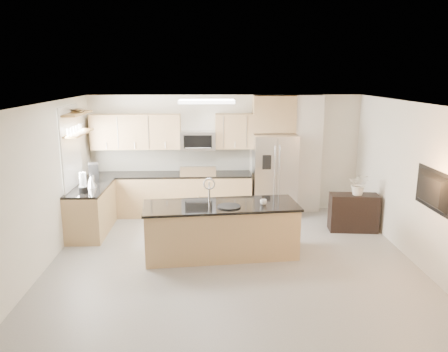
{
  "coord_description": "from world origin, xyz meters",
  "views": [
    {
      "loc": [
        -0.39,
        -6.38,
        3.05
      ],
      "look_at": [
        -0.1,
        1.3,
        1.24
      ],
      "focal_mm": 35.0,
      "sensor_mm": 36.0,
      "label": 1
    }
  ],
  "objects_px": {
    "platter": "(229,206)",
    "bowl": "(78,110)",
    "microwave": "(198,141)",
    "credenza": "(353,213)",
    "kettle": "(91,181)",
    "television": "(428,190)",
    "coffee_maker": "(94,173)",
    "blender": "(83,184)",
    "island": "(221,229)",
    "flower_vase": "(359,179)",
    "range": "(199,193)",
    "cup": "(263,202)",
    "refrigerator": "(274,175)"
  },
  "relations": [
    {
      "from": "refrigerator",
      "to": "cup",
      "type": "relative_size",
      "value": 15.39
    },
    {
      "from": "kettle",
      "to": "television",
      "type": "bearing_deg",
      "value": -19.88
    },
    {
      "from": "cup",
      "to": "blender",
      "type": "xyz_separation_m",
      "value": [
        -3.21,
        0.81,
        0.14
      ]
    },
    {
      "from": "range",
      "to": "refrigerator",
      "type": "relative_size",
      "value": 0.64
    },
    {
      "from": "microwave",
      "to": "cup",
      "type": "distance_m",
      "value": 2.77
    },
    {
      "from": "refrigerator",
      "to": "flower_vase",
      "type": "distance_m",
      "value": 1.89
    },
    {
      "from": "range",
      "to": "island",
      "type": "bearing_deg",
      "value": -79.35
    },
    {
      "from": "range",
      "to": "refrigerator",
      "type": "xyz_separation_m",
      "value": [
        1.66,
        -0.05,
        0.42
      ]
    },
    {
      "from": "coffee_maker",
      "to": "credenza",
      "type": "bearing_deg",
      "value": -5.94
    },
    {
      "from": "refrigerator",
      "to": "credenza",
      "type": "relative_size",
      "value": 1.92
    },
    {
      "from": "platter",
      "to": "bowl",
      "type": "relative_size",
      "value": 1.07
    },
    {
      "from": "bowl",
      "to": "flower_vase",
      "type": "height_order",
      "value": "bowl"
    },
    {
      "from": "range",
      "to": "bowl",
      "type": "bearing_deg",
      "value": -158.8
    },
    {
      "from": "island",
      "to": "flower_vase",
      "type": "bearing_deg",
      "value": 15.83
    },
    {
      "from": "range",
      "to": "island",
      "type": "relative_size",
      "value": 0.43
    },
    {
      "from": "kettle",
      "to": "television",
      "type": "relative_size",
      "value": 0.25
    },
    {
      "from": "bowl",
      "to": "cup",
      "type": "bearing_deg",
      "value": -22.88
    },
    {
      "from": "microwave",
      "to": "flower_vase",
      "type": "relative_size",
      "value": 1.18
    },
    {
      "from": "microwave",
      "to": "credenza",
      "type": "bearing_deg",
      "value": -22.93
    },
    {
      "from": "microwave",
      "to": "bowl",
      "type": "distance_m",
      "value": 2.57
    },
    {
      "from": "refrigerator",
      "to": "flower_vase",
      "type": "relative_size",
      "value": 2.75
    },
    {
      "from": "platter",
      "to": "kettle",
      "type": "bearing_deg",
      "value": 153.31
    },
    {
      "from": "refrigerator",
      "to": "credenza",
      "type": "bearing_deg",
      "value": -38.58
    },
    {
      "from": "platter",
      "to": "coffee_maker",
      "type": "relative_size",
      "value": 1.04
    },
    {
      "from": "platter",
      "to": "island",
      "type": "bearing_deg",
      "value": 129.82
    },
    {
      "from": "microwave",
      "to": "blender",
      "type": "bearing_deg",
      "value": -142.16
    },
    {
      "from": "island",
      "to": "refrigerator",
      "type": "bearing_deg",
      "value": 55.57
    },
    {
      "from": "platter",
      "to": "television",
      "type": "xyz_separation_m",
      "value": [
        2.96,
        -0.71,
        0.44
      ]
    },
    {
      "from": "cup",
      "to": "flower_vase",
      "type": "xyz_separation_m",
      "value": [
        2.0,
        1.09,
        0.12
      ]
    },
    {
      "from": "range",
      "to": "platter",
      "type": "xyz_separation_m",
      "value": [
        0.55,
        -2.42,
        0.44
      ]
    },
    {
      "from": "kettle",
      "to": "coffee_maker",
      "type": "height_order",
      "value": "coffee_maker"
    },
    {
      "from": "cup",
      "to": "island",
      "type": "bearing_deg",
      "value": 176.65
    },
    {
      "from": "island",
      "to": "bowl",
      "type": "distance_m",
      "value": 3.58
    },
    {
      "from": "coffee_maker",
      "to": "television",
      "type": "height_order",
      "value": "television"
    },
    {
      "from": "coffee_maker",
      "to": "microwave",
      "type": "bearing_deg",
      "value": 20.06
    },
    {
      "from": "cup",
      "to": "kettle",
      "type": "bearing_deg",
      "value": 159.49
    },
    {
      "from": "cup",
      "to": "television",
      "type": "relative_size",
      "value": 0.11
    },
    {
      "from": "kettle",
      "to": "flower_vase",
      "type": "height_order",
      "value": "flower_vase"
    },
    {
      "from": "microwave",
      "to": "television",
      "type": "bearing_deg",
      "value": -42.75
    },
    {
      "from": "blender",
      "to": "coffee_maker",
      "type": "bearing_deg",
      "value": 91.35
    },
    {
      "from": "platter",
      "to": "blender",
      "type": "bearing_deg",
      "value": 160.56
    },
    {
      "from": "cup",
      "to": "blender",
      "type": "distance_m",
      "value": 3.32
    },
    {
      "from": "platter",
      "to": "kettle",
      "type": "xyz_separation_m",
      "value": [
        -2.58,
        1.3,
        0.13
      ]
    },
    {
      "from": "range",
      "to": "coffee_maker",
      "type": "distance_m",
      "value": 2.28
    },
    {
      "from": "platter",
      "to": "bowl",
      "type": "distance_m",
      "value": 3.52
    },
    {
      "from": "coffee_maker",
      "to": "cup",
      "type": "bearing_deg",
      "value": -27.19
    },
    {
      "from": "platter",
      "to": "cup",
      "type": "bearing_deg",
      "value": 10.9
    },
    {
      "from": "flower_vase",
      "to": "television",
      "type": "xyz_separation_m",
      "value": [
        0.37,
        -1.91,
        0.28
      ]
    },
    {
      "from": "range",
      "to": "kettle",
      "type": "relative_size",
      "value": 4.27
    },
    {
      "from": "refrigerator",
      "to": "cup",
      "type": "distance_m",
      "value": 2.32
    }
  ]
}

